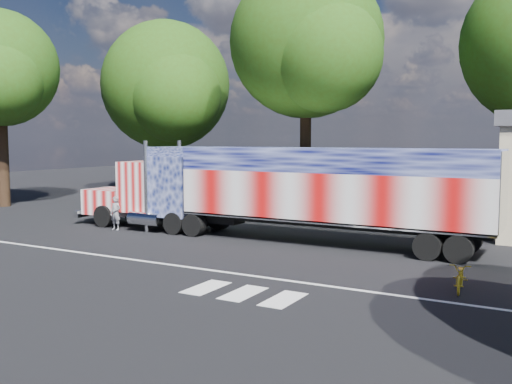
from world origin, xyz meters
The scene contains 9 objects.
ground centered at (0.00, 0.00, 0.00)m, with size 100.00×100.00×0.00m, color black.
lane_markings centered at (1.71, -3.77, 0.01)m, with size 30.00×2.67×0.01m.
semi_truck centered at (1.04, 2.89, 2.08)m, with size 18.93×2.99×4.03m.
coach_bus centered at (-3.28, 10.84, 1.87)m, with size 12.38×2.88×3.60m.
woman centered at (-6.44, 1.50, 0.77)m, with size 0.56×0.37×1.54m, color slate.
bicycle centered at (9.02, -1.72, 0.40)m, with size 0.53×1.53×0.80m, color gold.
tree_nw_a centered at (-15.76, 17.22, 8.12)m, with size 10.18×9.70×13.02m.
tree_w_a centered at (-18.65, 4.94, 8.25)m, with size 7.30×6.95×11.80m.
tree_n_mid centered at (-3.22, 15.33, 10.07)m, with size 10.01×9.53×14.90m.
Camera 1 is at (11.60, -17.61, 4.12)m, focal length 40.00 mm.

